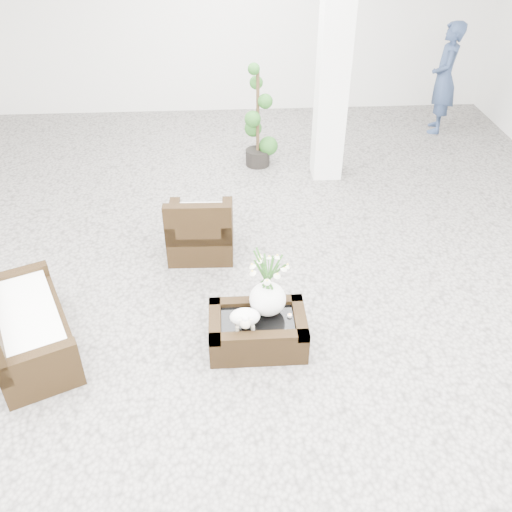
{
  "coord_description": "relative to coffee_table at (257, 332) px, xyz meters",
  "views": [
    {
      "loc": [
        -0.27,
        -4.51,
        3.76
      ],
      "look_at": [
        0.0,
        -0.1,
        0.62
      ],
      "focal_mm": 38.99,
      "sensor_mm": 36.0,
      "label": 1
    }
  ],
  "objects": [
    {
      "name": "ground",
      "position": [
        0.02,
        0.68,
        -0.16
      ],
      "size": [
        11.0,
        11.0,
        0.0
      ],
      "primitive_type": "plane",
      "color": "gray",
      "rests_on": "ground"
    },
    {
      "name": "column",
      "position": [
        1.22,
        3.48,
        1.59
      ],
      "size": [
        0.4,
        0.4,
        3.5
      ],
      "primitive_type": "cube",
      "color": "white",
      "rests_on": "ground"
    },
    {
      "name": "coffee_table",
      "position": [
        0.0,
        0.0,
        0.0
      ],
      "size": [
        0.9,
        0.6,
        0.31
      ],
      "primitive_type": "cube",
      "color": "black",
      "rests_on": "ground"
    },
    {
      "name": "sheep_figurine",
      "position": [
        -0.12,
        -0.1,
        0.26
      ],
      "size": [
        0.28,
        0.23,
        0.21
      ],
      "primitive_type": "ellipsoid",
      "color": "white",
      "rests_on": "coffee_table"
    },
    {
      "name": "planter_narcissus",
      "position": [
        0.1,
        0.1,
        0.56
      ],
      "size": [
        0.44,
        0.44,
        0.8
      ],
      "primitive_type": null,
      "color": "white",
      "rests_on": "coffee_table"
    },
    {
      "name": "tealight",
      "position": [
        0.3,
        0.02,
        0.17
      ],
      "size": [
        0.04,
        0.04,
        0.03
      ],
      "primitive_type": "cylinder",
      "color": "white",
      "rests_on": "coffee_table"
    },
    {
      "name": "armchair",
      "position": [
        -0.55,
        1.6,
        0.24
      ],
      "size": [
        0.76,
        0.73,
        0.79
      ],
      "primitive_type": "cube",
      "rotation": [
        0.0,
        0.0,
        3.11
      ],
      "color": "black",
      "rests_on": "ground"
    },
    {
      "name": "loveseat",
      "position": [
        -2.11,
        0.08,
        0.21
      ],
      "size": [
        1.15,
        1.51,
        0.72
      ],
      "primitive_type": "cube",
      "rotation": [
        0.0,
        0.0,
        2.0
      ],
      "color": "black",
      "rests_on": "ground"
    },
    {
      "name": "topiary",
      "position": [
        0.25,
        3.85,
        0.6
      ],
      "size": [
        0.4,
        0.4,
        1.51
      ],
      "primitive_type": null,
      "color": "#1F4E19",
      "rests_on": "ground"
    },
    {
      "name": "shopper",
      "position": [
        3.37,
        4.99,
        0.73
      ],
      "size": [
        0.6,
        0.74,
        1.77
      ],
      "primitive_type": "imported",
      "rotation": [
        0.0,
        0.0,
        -1.88
      ],
      "color": "navy",
      "rests_on": "ground"
    }
  ]
}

